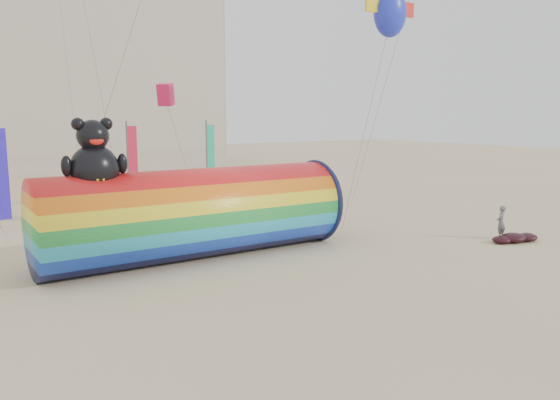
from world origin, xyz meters
TOP-DOWN VIEW (x-y plane):
  - ground at (0.00, 0.00)m, footprint 160.00×160.00m
  - windsock_assembly at (-1.75, 4.06)m, footprint 11.97×3.65m
  - kite_handler at (11.02, -0.62)m, footprint 0.64×0.52m
  - fabric_bundle at (11.11, -1.32)m, footprint 2.62×1.35m
  - festival_banners at (-0.40, 16.59)m, footprint 13.99×4.16m

SIDE VIEW (x-z plane):
  - ground at x=0.00m, z-range 0.00..0.00m
  - fabric_bundle at x=11.11m, z-range -0.03..0.37m
  - kite_handler at x=11.02m, z-range 0.00..1.51m
  - windsock_assembly at x=-1.75m, z-range -0.93..4.59m
  - festival_banners at x=-0.40m, z-range 0.04..5.24m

